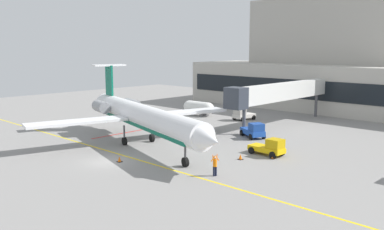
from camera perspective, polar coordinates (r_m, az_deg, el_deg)
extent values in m
cube|color=gray|center=(41.36, -11.51, -6.34)|extent=(120.00, 120.00, 0.10)
cube|color=yellow|center=(42.76, -8.73, -5.67)|extent=(108.00, 0.24, 0.01)
cube|color=red|center=(54.00, -10.04, -2.57)|extent=(0.30, 8.00, 0.01)
cube|color=#B7B2A8|center=(75.13, 22.64, 3.21)|extent=(65.62, 14.63, 7.90)
cube|color=#A8A49A|center=(81.68, 18.29, 10.85)|extent=(28.47, 10.24, 11.91)
cube|color=black|center=(68.34, 20.38, 2.85)|extent=(63.00, 0.12, 3.15)
cube|color=silver|center=(60.83, 12.73, 3.21)|extent=(1.40, 21.24, 2.40)
cube|color=#2D333D|center=(51.38, 6.03, 2.31)|extent=(2.40, 2.00, 2.64)
cylinder|color=#4C4C51|center=(69.10, 16.57, 1.26)|extent=(0.44, 0.44, 3.57)
cylinder|color=#4C4C51|center=(53.16, 7.10, -0.73)|extent=(0.44, 0.44, 3.57)
cylinder|color=white|center=(46.63, -6.79, -0.16)|extent=(25.26, 9.47, 2.61)
cube|color=#0C664C|center=(46.76, -6.77, -1.03)|extent=(22.74, 8.52, 0.47)
cone|color=white|center=(34.74, 2.28, -3.35)|extent=(3.46, 3.25, 2.56)
cone|color=white|center=(59.55, -12.16, 1.73)|extent=(3.87, 3.06, 2.22)
cube|color=white|center=(51.63, -0.97, 0.37)|extent=(5.43, 11.07, 0.28)
cube|color=white|center=(46.66, -15.46, -0.92)|extent=(5.43, 11.07, 0.28)
cylinder|color=gray|center=(54.84, -8.24, 1.42)|extent=(3.41, 2.24, 1.44)
cylinder|color=gray|center=(53.45, -12.33, 1.10)|extent=(3.41, 2.24, 1.44)
cube|color=#0C664C|center=(56.18, -11.25, 4.68)|extent=(2.33, 0.87, 3.93)
cube|color=white|center=(56.06, -11.31, 6.68)|extent=(2.90, 4.52, 0.20)
cylinder|color=#3F3F44|center=(38.49, -0.93, -4.97)|extent=(0.20, 0.20, 1.60)
cylinder|color=black|center=(38.76, -0.93, -6.44)|extent=(0.96, 0.58, 0.90)
cylinder|color=#3F3F44|center=(48.80, -5.52, -1.97)|extent=(0.20, 0.20, 1.60)
cylinder|color=black|center=(49.01, -5.50, -3.14)|extent=(0.96, 0.58, 0.90)
cylinder|color=#3F3F44|center=(47.51, -9.24, -2.35)|extent=(0.20, 0.20, 1.60)
cylinder|color=black|center=(47.72, -9.21, -3.56)|extent=(0.96, 0.58, 0.90)
cube|color=silver|center=(63.93, 7.14, -0.10)|extent=(2.14, 3.61, 0.56)
cube|color=#B8B1A9|center=(63.12, 6.55, 0.60)|extent=(1.71, 1.55, 1.20)
cylinder|color=black|center=(62.54, 6.93, -0.56)|extent=(0.37, 0.73, 0.70)
cylinder|color=black|center=(63.73, 5.83, -0.35)|extent=(0.37, 0.73, 0.70)
cylinder|color=black|center=(64.25, 8.42, -0.33)|extent=(0.37, 0.73, 0.70)
cylinder|color=black|center=(65.41, 7.32, -0.13)|extent=(0.37, 0.73, 0.70)
cube|color=#E5B20C|center=(43.63, 10.13, -4.59)|extent=(3.83, 1.68, 0.50)
cube|color=#C3970A|center=(42.87, 11.30, -3.87)|extent=(1.56, 1.44, 0.96)
cylinder|color=black|center=(43.57, 12.13, -5.02)|extent=(0.71, 0.31, 0.70)
cylinder|color=black|center=(42.34, 10.96, -5.40)|extent=(0.71, 0.31, 0.70)
cylinder|color=black|center=(45.04, 9.35, -4.46)|extent=(0.71, 0.31, 0.70)
cylinder|color=black|center=(43.86, 8.14, -4.81)|extent=(0.71, 0.31, 0.70)
cube|color=#1E4CB2|center=(51.77, 8.27, -2.29)|extent=(4.10, 3.28, 0.63)
cube|color=#1A4197|center=(50.69, 8.80, -1.65)|extent=(2.05, 2.05, 0.92)
cylinder|color=black|center=(51.05, 9.75, -2.85)|extent=(0.75, 0.58, 0.70)
cylinder|color=black|center=(50.31, 8.04, -2.98)|extent=(0.75, 0.58, 0.70)
cylinder|color=black|center=(53.35, 8.47, -2.29)|extent=(0.75, 0.58, 0.70)
cylinder|color=black|center=(52.64, 6.81, -2.41)|extent=(0.75, 0.58, 0.70)
cylinder|color=white|center=(67.57, 0.91, 1.06)|extent=(4.17, 2.04, 1.91)
sphere|color=white|center=(66.25, 2.24, 0.89)|extent=(1.88, 1.88, 1.88)
sphere|color=white|center=(68.93, -0.38, 1.22)|extent=(1.88, 1.88, 1.88)
cube|color=#59595B|center=(68.58, 0.15, 0.23)|extent=(0.60, 1.72, 0.35)
cube|color=#59595B|center=(66.92, 1.68, 0.00)|extent=(0.60, 1.72, 0.35)
cylinder|color=#191E33|center=(36.19, 3.28, -7.65)|extent=(0.18, 0.18, 0.84)
cylinder|color=#191E33|center=(36.08, 3.00, -7.70)|extent=(0.18, 0.18, 0.84)
cylinder|color=orange|center=(35.93, 3.15, -6.54)|extent=(0.34, 0.34, 0.65)
sphere|color=tan|center=(35.81, 3.16, -5.86)|extent=(0.24, 0.24, 0.24)
cylinder|color=orange|center=(35.94, 3.45, -5.89)|extent=(0.19, 0.40, 0.50)
cylinder|color=#F2590C|center=(35.88, 3.45, -5.56)|extent=(0.06, 0.06, 0.28)
cylinder|color=orange|center=(35.71, 2.86, -5.99)|extent=(0.19, 0.40, 0.50)
cylinder|color=#F2590C|center=(35.65, 2.86, -5.65)|extent=(0.06, 0.06, 0.28)
cone|color=orange|center=(42.31, 11.00, -5.51)|extent=(0.36, 0.36, 0.55)
cube|color=black|center=(42.38, 10.99, -5.84)|extent=(0.47, 0.47, 0.04)
cone|color=orange|center=(54.57, -3.91, -2.03)|extent=(0.36, 0.36, 0.55)
cube|color=black|center=(54.62, -3.91, -2.29)|extent=(0.47, 0.47, 0.04)
cone|color=orange|center=(41.50, 6.63, -5.69)|extent=(0.36, 0.36, 0.55)
cube|color=black|center=(41.56, 6.62, -6.03)|extent=(0.47, 0.47, 0.04)
cone|color=orange|center=(41.00, -9.88, -5.96)|extent=(0.36, 0.36, 0.55)
cube|color=black|center=(41.06, -9.87, -6.30)|extent=(0.47, 0.47, 0.04)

